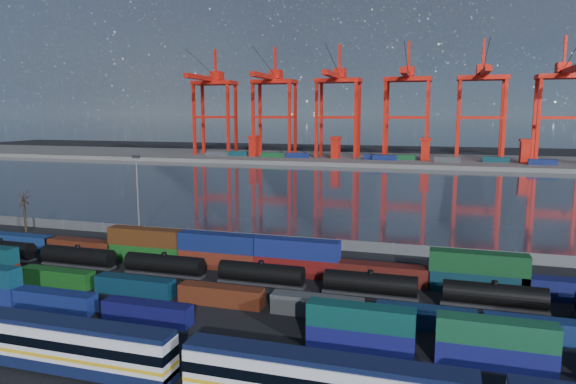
# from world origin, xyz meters

# --- Properties ---
(ground) EXTENTS (700.00, 700.00, 0.00)m
(ground) POSITION_xyz_m (0.00, 0.00, 0.00)
(ground) COLOR black
(ground) RESTS_ON ground
(harbor_water) EXTENTS (700.00, 700.00, 0.00)m
(harbor_water) POSITION_xyz_m (0.00, 105.00, 0.01)
(harbor_water) COLOR #282F3B
(harbor_water) RESTS_ON ground
(far_quay) EXTENTS (700.00, 70.00, 2.00)m
(far_quay) POSITION_xyz_m (0.00, 210.00, 1.00)
(far_quay) COLOR #514F4C
(far_quay) RESTS_ON ground
(distant_mountains) EXTENTS (2470.00, 1100.00, 520.00)m
(distant_mountains) POSITION_xyz_m (63.02, 1600.00, 220.29)
(distant_mountains) COLOR #1E2630
(distant_mountains) RESTS_ON ground
(container_row_south) EXTENTS (126.78, 2.28, 4.87)m
(container_row_south) POSITION_xyz_m (-17.54, -10.82, 2.19)
(container_row_south) COLOR #383B3C
(container_row_south) RESTS_ON ground
(container_row_mid) EXTENTS (140.91, 2.32, 4.94)m
(container_row_mid) POSITION_xyz_m (-6.21, -3.05, 1.65)
(container_row_mid) COLOR #444749
(container_row_mid) RESTS_ON ground
(container_row_north) EXTENTS (129.72, 2.67, 5.70)m
(container_row_north) POSITION_xyz_m (1.21, 11.56, 2.24)
(container_row_north) COLOR #0F1E4F
(container_row_north) RESTS_ON ground
(tanker_string) EXTENTS (121.34, 2.76, 3.95)m
(tanker_string) POSITION_xyz_m (11.32, 4.69, 1.98)
(tanker_string) COLOR black
(tanker_string) RESTS_ON ground
(waterfront_fence) EXTENTS (160.12, 0.12, 2.20)m
(waterfront_fence) POSITION_xyz_m (-0.00, 28.00, 1.00)
(waterfront_fence) COLOR #595B5E
(waterfront_fence) RESTS_ON ground
(bare_tree) EXTENTS (2.38, 2.33, 8.78)m
(bare_tree) POSITION_xyz_m (-55.90, 23.70, 4.41)
(bare_tree) COLOR black
(bare_tree) RESTS_ON ground
(yard_light_mast) EXTENTS (1.60, 0.40, 16.60)m
(yard_light_mast) POSITION_xyz_m (-30.00, 26.00, 9.30)
(yard_light_mast) COLOR slate
(yard_light_mast) RESTS_ON ground
(gantry_cranes) EXTENTS (198.18, 44.51, 60.28)m
(gantry_cranes) POSITION_xyz_m (-7.50, 203.40, 36.95)
(gantry_cranes) COLOR red
(gantry_cranes) RESTS_ON ground
(quay_containers) EXTENTS (172.58, 10.99, 2.60)m
(quay_containers) POSITION_xyz_m (-11.00, 195.46, 3.30)
(quay_containers) COLOR navy
(quay_containers) RESTS_ON far_quay
(straddle_carriers) EXTENTS (140.00, 7.00, 11.10)m
(straddle_carriers) POSITION_xyz_m (-2.50, 200.00, 7.82)
(straddle_carriers) COLOR red
(straddle_carriers) RESTS_ON far_quay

